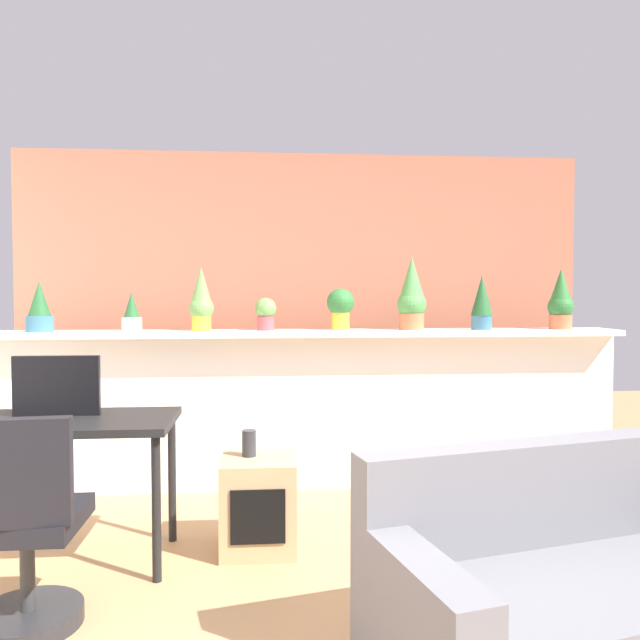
% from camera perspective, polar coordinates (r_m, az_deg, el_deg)
% --- Properties ---
extents(ground_plane, '(12.00, 12.00, 0.00)m').
position_cam_1_polar(ground_plane, '(2.82, 2.03, -27.08)').
color(ground_plane, tan).
extents(divider_wall, '(4.47, 0.16, 1.09)m').
position_cam_1_polar(divider_wall, '(4.52, -1.05, -8.33)').
color(divider_wall, white).
rests_on(divider_wall, ground).
extents(plant_shelf, '(4.47, 0.38, 0.04)m').
position_cam_1_polar(plant_shelf, '(4.41, -1.02, -1.21)').
color(plant_shelf, white).
rests_on(plant_shelf, divider_wall).
extents(brick_wall_behind, '(4.47, 0.10, 2.50)m').
position_cam_1_polar(brick_wall_behind, '(5.04, -1.51, 0.86)').
color(brick_wall_behind, '#AD664C').
rests_on(brick_wall_behind, ground).
extents(potted_plant_0, '(0.18, 0.18, 0.35)m').
position_cam_1_polar(potted_plant_0, '(4.63, -24.25, 0.93)').
color(potted_plant_0, '#386B84').
rests_on(potted_plant_0, plant_shelf).
extents(potted_plant_1, '(0.14, 0.14, 0.27)m').
position_cam_1_polar(potted_plant_1, '(4.49, -16.82, 0.51)').
color(potted_plant_1, silver).
rests_on(potted_plant_1, plant_shelf).
extents(potted_plant_2, '(0.17, 0.17, 0.45)m').
position_cam_1_polar(potted_plant_2, '(4.43, -10.79, 1.76)').
color(potted_plant_2, gold).
rests_on(potted_plant_2, plant_shelf).
extents(potted_plant_3, '(0.15, 0.15, 0.23)m').
position_cam_1_polar(potted_plant_3, '(4.43, -4.98, 0.65)').
color(potted_plant_3, '#B7474C').
rests_on(potted_plant_3, plant_shelf).
extents(potted_plant_4, '(0.20, 0.20, 0.30)m').
position_cam_1_polar(potted_plant_4, '(4.46, 1.89, 1.27)').
color(potted_plant_4, gold).
rests_on(potted_plant_4, plant_shelf).
extents(potted_plant_5, '(0.21, 0.21, 0.53)m').
position_cam_1_polar(potted_plant_5, '(4.52, 8.38, 2.19)').
color(potted_plant_5, '#C66B42').
rests_on(potted_plant_5, plant_shelf).
extents(potted_plant_6, '(0.15, 0.15, 0.39)m').
position_cam_1_polar(potted_plant_6, '(4.64, 14.55, 1.59)').
color(potted_plant_6, '#386B84').
rests_on(potted_plant_6, plant_shelf).
extents(potted_plant_7, '(0.18, 0.18, 0.44)m').
position_cam_1_polar(potted_plant_7, '(4.89, 21.13, 1.62)').
color(potted_plant_7, '#C66B42').
rests_on(potted_plant_7, plant_shelf).
extents(desk, '(1.10, 0.60, 0.75)m').
position_cam_1_polar(desk, '(3.49, -22.29, -9.69)').
color(desk, black).
rests_on(desk, ground).
extents(tv_monitor, '(0.44, 0.04, 0.31)m').
position_cam_1_polar(tv_monitor, '(3.54, -22.91, -5.55)').
color(tv_monitor, black).
rests_on(tv_monitor, desk).
extents(office_chair, '(0.46, 0.47, 0.91)m').
position_cam_1_polar(office_chair, '(2.94, -25.50, -17.65)').
color(office_chair, '#262628').
rests_on(office_chair, ground).
extents(side_cube_shelf, '(0.40, 0.41, 0.50)m').
position_cam_1_polar(side_cube_shelf, '(3.53, -5.65, -16.38)').
color(side_cube_shelf, tan).
rests_on(side_cube_shelf, ground).
extents(vase_on_shelf, '(0.08, 0.08, 0.14)m').
position_cam_1_polar(vase_on_shelf, '(3.49, -6.50, -11.12)').
color(vase_on_shelf, '#2D2D33').
rests_on(vase_on_shelf, side_cube_shelf).
extents(couch, '(1.69, 1.10, 0.80)m').
position_cam_1_polar(couch, '(2.66, 22.88, -22.27)').
color(couch, slate).
rests_on(couch, ground).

